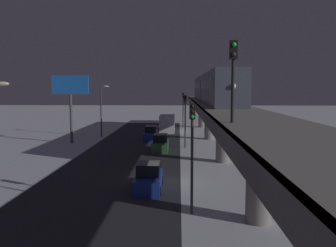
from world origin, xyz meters
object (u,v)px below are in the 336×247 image
at_px(rail_signal, 233,67).
at_px(box_truck, 167,123).
at_px(traffic_light_near, 192,142).
at_px(commercial_billboard, 70,91).
at_px(sedan_blue_2, 151,134).
at_px(sedan_blue, 149,179).
at_px(traffic_light_mid, 185,114).
at_px(subway_train, 212,88).
at_px(sedan_green, 160,144).
at_px(traffic_light_far, 183,105).

bearing_deg(rail_signal, box_truck, -83.53).
bearing_deg(traffic_light_near, commercial_billboard, -59.46).
xyz_separation_m(sedan_blue_2, commercial_billboard, (10.23, 3.46, 6.03)).
bearing_deg(sedan_blue_2, sedan_blue, -85.73).
bearing_deg(traffic_light_mid, subway_train, -127.62).
height_order(sedan_green, traffic_light_near, traffic_light_near).
xyz_separation_m(box_truck, commercial_billboard, (12.23, 12.83, 5.48)).
distance_m(rail_signal, traffic_light_near, 5.01).
relative_size(rail_signal, traffic_light_far, 0.62).
bearing_deg(sedan_blue_2, traffic_light_far, 73.29).
distance_m(subway_train, traffic_light_mid, 6.63).
relative_size(subway_train, box_truck, 4.98).
xyz_separation_m(sedan_blue_2, box_truck, (-2.00, -9.38, 0.55)).
relative_size(traffic_light_near, commercial_billboard, 0.72).
bearing_deg(commercial_billboard, sedan_blue_2, -161.33).
bearing_deg(sedan_blue_2, subway_train, -12.99).
xyz_separation_m(subway_train, sedan_blue, (6.47, 22.19, -6.53)).
relative_size(box_truck, traffic_light_mid, 1.16).
height_order(subway_train, rail_signal, rail_signal).
xyz_separation_m(sedan_blue, traffic_light_mid, (-2.90, -17.55, 3.41)).
xyz_separation_m(box_truck, traffic_light_far, (-2.70, -6.28, 2.85)).
height_order(traffic_light_near, traffic_light_mid, same).
distance_m(subway_train, box_truck, 14.23).
xyz_separation_m(subway_train, rail_signal, (1.70, 29.10, 0.95)).
bearing_deg(traffic_light_mid, sedan_blue, 80.62).
distance_m(traffic_light_far, commercial_billboard, 24.39).
relative_size(sedan_green, box_truck, 0.56).
relative_size(subway_train, sedan_blue, 8.93).
height_order(subway_train, box_truck, subway_train).
relative_size(sedan_blue_2, traffic_light_mid, 0.72).
distance_m(box_truck, commercial_billboard, 18.55).
bearing_deg(commercial_billboard, traffic_light_far, -127.99).
distance_m(sedan_blue, traffic_light_far, 40.00).
bearing_deg(rail_signal, commercial_billboard, -58.62).
relative_size(sedan_blue_2, traffic_light_far, 0.72).
relative_size(subway_train, commercial_billboard, 4.14).
distance_m(sedan_blue_2, traffic_light_mid, 8.75).
bearing_deg(subway_train, traffic_light_mid, 52.38).
bearing_deg(traffic_light_near, sedan_blue_2, -80.72).
xyz_separation_m(rail_signal, sedan_green, (4.78, -22.20, -7.46)).
distance_m(traffic_light_near, traffic_light_mid, 22.20).
height_order(sedan_green, box_truck, box_truck).
bearing_deg(sedan_blue_2, box_truck, 77.96).
relative_size(box_truck, traffic_light_near, 1.16).
height_order(subway_train, sedan_blue, subway_train).
distance_m(sedan_blue, box_truck, 33.48).
relative_size(rail_signal, sedan_blue_2, 0.87).
distance_m(rail_signal, traffic_light_mid, 24.87).
bearing_deg(box_truck, sedan_green, 89.37).
bearing_deg(sedan_blue_2, sedan_green, -78.45).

